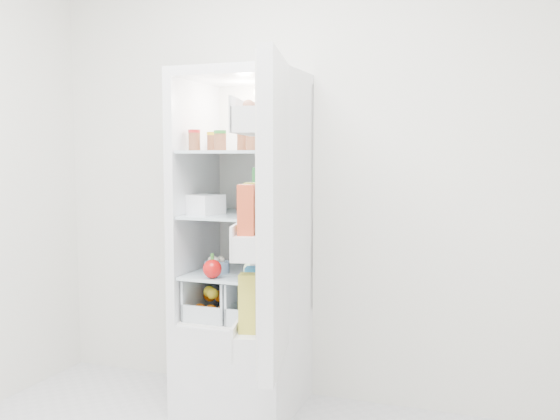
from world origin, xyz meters
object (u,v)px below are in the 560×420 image
at_px(red_cabbage, 272,255).
at_px(fridge_door, 268,220).
at_px(mushroom_bowl, 217,267).
at_px(refrigerator, 246,285).

relative_size(red_cabbage, fridge_door, 0.14).
relative_size(red_cabbage, mushroom_bowl, 1.39).
distance_m(refrigerator, red_cabbage, 0.23).
distance_m(mushroom_bowl, fridge_door, 0.75).
height_order(refrigerator, fridge_door, refrigerator).
xyz_separation_m(refrigerator, mushroom_bowl, (-0.11, -0.14, 0.11)).
height_order(mushroom_bowl, fridge_door, fridge_door).
height_order(red_cabbage, mushroom_bowl, red_cabbage).
bearing_deg(mushroom_bowl, red_cabbage, 26.84).
relative_size(mushroom_bowl, fridge_door, 0.10).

